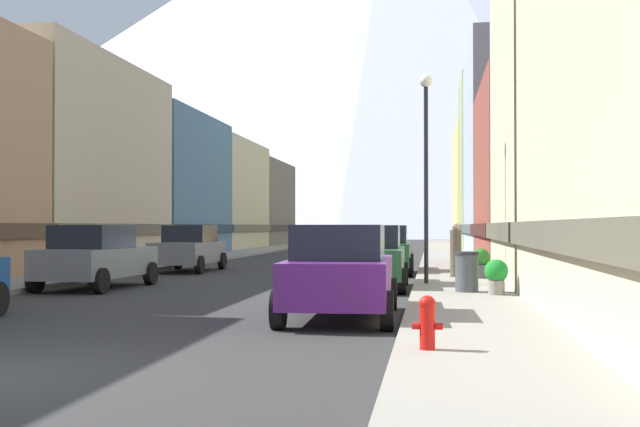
% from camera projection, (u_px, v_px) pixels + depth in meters
% --- Properties ---
extents(sidewalk_left, '(2.50, 100.00, 0.15)m').
position_uv_depth(sidewalk_left, '(219.00, 256.00, 44.66)').
color(sidewalk_left, gray).
rests_on(sidewalk_left, ground).
extents(sidewalk_right, '(2.50, 100.00, 0.15)m').
position_uv_depth(sidewalk_right, '(446.00, 257.00, 42.93)').
color(sidewalk_right, gray).
rests_on(sidewalk_right, ground).
extents(storefront_left_2, '(8.30, 12.71, 8.88)m').
position_uv_depth(storefront_left_2, '(36.00, 168.00, 34.75)').
color(storefront_left_2, beige).
rests_on(storefront_left_2, ground).
extents(storefront_left_3, '(9.86, 11.92, 8.28)m').
position_uv_depth(storefront_left_3, '(128.00, 188.00, 47.36)').
color(storefront_left_3, slate).
rests_on(storefront_left_3, ground).
extents(storefront_left_4, '(8.54, 12.14, 7.95)m').
position_uv_depth(storefront_left_4, '(198.00, 198.00, 59.28)').
color(storefront_left_4, beige).
rests_on(storefront_left_4, ground).
extents(storefront_left_5, '(8.52, 12.32, 7.43)m').
position_uv_depth(storefront_left_5, '(238.00, 206.00, 71.50)').
color(storefront_left_5, '#66605B').
rests_on(storefront_left_5, ground).
extents(storefront_right_1, '(7.27, 8.11, 11.29)m').
position_uv_depth(storefront_right_1, '(624.00, 97.00, 23.09)').
color(storefront_right_1, beige).
rests_on(storefront_right_1, ground).
extents(storefront_right_2, '(8.72, 10.85, 7.64)m').
position_uv_depth(storefront_right_2, '(586.00, 179.00, 32.63)').
color(storefront_right_2, brown).
rests_on(storefront_right_2, ground).
extents(storefront_right_3, '(8.98, 12.84, 11.64)m').
position_uv_depth(storefront_right_3, '(547.00, 156.00, 44.60)').
color(storefront_right_3, '#99A5B2').
rests_on(storefront_right_3, ground).
extents(storefront_right_4, '(9.02, 9.24, 11.97)m').
position_uv_depth(storefront_right_4, '(523.00, 168.00, 56.13)').
color(storefront_right_4, '#8C9966').
rests_on(storefront_right_4, ground).
extents(storefront_right_5, '(10.27, 12.74, 10.11)m').
position_uv_depth(storefront_right_5, '(516.00, 189.00, 67.38)').
color(storefront_right_5, '#D8B259').
rests_on(storefront_right_5, ground).
extents(car_left_1, '(2.23, 4.48, 1.78)m').
position_uv_depth(car_left_1, '(96.00, 257.00, 22.41)').
color(car_left_1, slate).
rests_on(car_left_1, ground).
extents(car_left_2, '(2.09, 4.41, 1.78)m').
position_uv_depth(car_left_2, '(189.00, 248.00, 30.97)').
color(car_left_2, slate).
rests_on(car_left_2, ground).
extents(car_right_0, '(2.17, 4.45, 1.78)m').
position_uv_depth(car_right_0, '(340.00, 271.00, 15.10)').
color(car_right_0, '#591E72').
rests_on(car_right_0, ground).
extents(car_right_1, '(2.12, 4.43, 1.78)m').
position_uv_depth(car_right_1, '(370.00, 257.00, 22.37)').
color(car_right_1, '#265933').
rests_on(car_right_1, ground).
extents(car_right_2, '(2.12, 4.43, 1.78)m').
position_uv_depth(car_right_2, '(385.00, 249.00, 29.21)').
color(car_right_2, '#265933').
rests_on(car_right_2, ground).
extents(car_driving_0, '(2.06, 4.40, 1.78)m').
position_uv_depth(car_driving_0, '(337.00, 237.00, 60.54)').
color(car_driving_0, '#B28419').
rests_on(car_driving_0, ground).
extents(car_driving_1, '(2.06, 4.40, 1.78)m').
position_uv_depth(car_driving_1, '(373.00, 239.00, 53.27)').
color(car_driving_1, '#9E1111').
rests_on(car_driving_1, ground).
extents(fire_hydrant_near, '(0.40, 0.22, 0.70)m').
position_uv_depth(fire_hydrant_near, '(427.00, 321.00, 10.44)').
color(fire_hydrant_near, red).
rests_on(fire_hydrant_near, sidewalk_right).
extents(trash_bin_right, '(0.59, 0.59, 0.98)m').
position_uv_depth(trash_bin_right, '(467.00, 272.00, 19.59)').
color(trash_bin_right, '#4C5156').
rests_on(trash_bin_right, sidewalk_right).
extents(potted_plant_0, '(0.56, 0.56, 0.92)m').
position_uv_depth(potted_plant_0, '(481.00, 263.00, 24.70)').
color(potted_plant_0, '#4C4C51').
rests_on(potted_plant_0, sidewalk_right).
extents(potted_plant_1, '(0.55, 0.55, 0.83)m').
position_uv_depth(potted_plant_1, '(496.00, 275.00, 18.76)').
color(potted_plant_1, gray).
rests_on(potted_plant_1, sidewalk_right).
extents(pedestrian_0, '(0.36, 0.36, 1.71)m').
position_uv_depth(pedestrian_0, '(456.00, 252.00, 25.31)').
color(pedestrian_0, brown).
rests_on(pedestrian_0, sidewalk_right).
extents(streetlamp_right, '(0.36, 0.36, 5.86)m').
position_uv_depth(streetlamp_right, '(426.00, 146.00, 22.46)').
color(streetlamp_right, black).
rests_on(streetlamp_right, sidewalk_right).
extents(mountain_backdrop, '(331.25, 331.25, 125.69)m').
position_uv_depth(mountain_backdrop, '(395.00, 44.00, 268.51)').
color(mountain_backdrop, silver).
rests_on(mountain_backdrop, ground).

